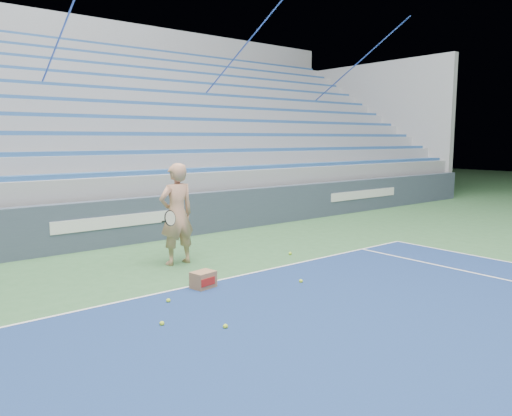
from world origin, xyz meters
The scene contains 9 objects.
sponsor_barrier centered at (0.00, 15.88, 0.55)m, with size 30.00×0.32×1.10m.
bleachers centered at (0.00, 21.60, 2.36)m, with size 31.00×9.15×7.30m.
tennis_player centered at (0.18, 13.42, 1.02)m, with size 0.98×0.87×2.04m.
ball_box centered at (-0.34, 11.69, 0.14)m, with size 0.43×0.36×0.29m.
tennis_ball_0 centered at (-1.18, 11.40, 0.03)m, with size 0.07×0.07×0.07m, color #C6F131.
tennis_ball_1 centered at (2.48, 12.54, 0.03)m, with size 0.07×0.07×0.07m, color #C6F131.
tennis_ball_2 centered at (-1.12, 9.97, 0.03)m, with size 0.07×0.07×0.07m, color #C6F131.
tennis_ball_3 centered at (1.16, 10.86, 0.03)m, with size 0.07×0.07×0.07m, color #C6F131.
tennis_ball_4 centered at (-1.73, 10.60, 0.03)m, with size 0.07×0.07×0.07m, color #C6F131.
Camera 1 is at (-4.84, 4.78, 2.52)m, focal length 35.00 mm.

